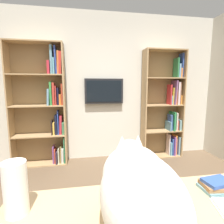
{
  "coord_description": "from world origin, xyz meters",
  "views": [
    {
      "loc": [
        0.4,
        1.15,
        1.39
      ],
      "look_at": [
        0.02,
        -1.04,
        1.06
      ],
      "focal_mm": 28.67,
      "sensor_mm": 36.0,
      "label": 1
    }
  ],
  "objects": [
    {
      "name": "paper_towel_roll",
      "position": [
        0.72,
        0.31,
        0.91
      ],
      "size": [
        0.11,
        0.11,
        0.26
      ],
      "primitive_type": "cylinder",
      "color": "white",
      "rests_on": "desk"
    },
    {
      "name": "bookshelf_right",
      "position": [
        1.02,
        -2.07,
        1.05
      ],
      "size": [
        0.91,
        0.28,
        2.1
      ],
      "color": "tan",
      "rests_on": "ground"
    },
    {
      "name": "wall_back",
      "position": [
        0.0,
        -2.23,
        1.35
      ],
      "size": [
        4.52,
        0.06,
        2.7
      ],
      "primitive_type": "cube",
      "color": "beige",
      "rests_on": "ground"
    },
    {
      "name": "wall_mounted_tv",
      "position": [
        -0.01,
        -2.15,
        1.29
      ],
      "size": [
        0.71,
        0.07,
        0.46
      ],
      "color": "black"
    },
    {
      "name": "desk_book_stack",
      "position": [
        -0.37,
        0.3,
        0.81
      ],
      "size": [
        0.19,
        0.14,
        0.06
      ],
      "color": "#6699A8",
      "rests_on": "desk"
    },
    {
      "name": "cat",
      "position": [
        0.18,
        0.5,
        0.96
      ],
      "size": [
        0.33,
        0.66,
        0.38
      ],
      "color": "white",
      "rests_on": "desk"
    },
    {
      "name": "bookshelf_left",
      "position": [
        -1.23,
        -2.06,
        0.96
      ],
      "size": [
        0.78,
        0.28,
        2.04
      ],
      "color": "tan",
      "rests_on": "ground"
    }
  ]
}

